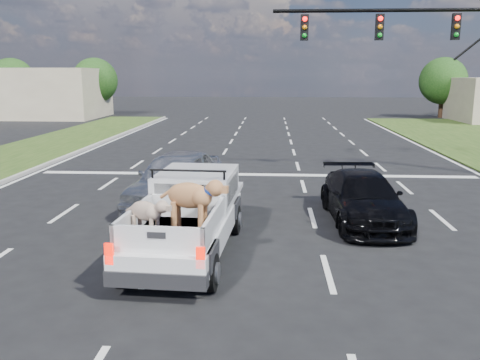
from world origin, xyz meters
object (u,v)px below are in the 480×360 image
at_px(black_coupe, 363,198).
at_px(traffic_signal, 448,51).
at_px(pickup_truck, 188,214).
at_px(silver_sedan, 177,178).

bearing_deg(black_coupe, traffic_signal, 55.70).
distance_m(pickup_truck, silver_sedan, 4.23).
distance_m(traffic_signal, silver_sedan, 11.51).
relative_size(pickup_truck, silver_sedan, 1.04).
bearing_deg(silver_sedan, black_coupe, -5.72).
bearing_deg(silver_sedan, traffic_signal, 39.02).
relative_size(traffic_signal, silver_sedan, 1.88).
height_order(pickup_truck, silver_sedan, pickup_truck).
bearing_deg(traffic_signal, black_coupe, -121.40).
height_order(traffic_signal, pickup_truck, traffic_signal).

